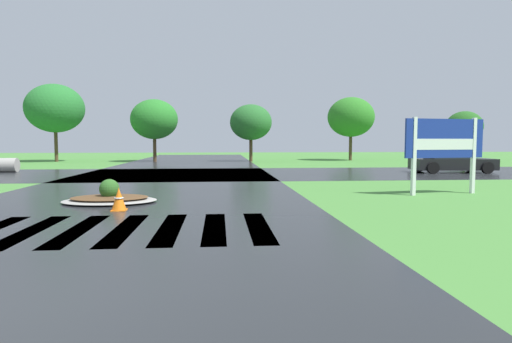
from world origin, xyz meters
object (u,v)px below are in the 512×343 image
(estate_billboard, at_px, (445,142))
(car_dark_suv, at_px, (451,162))
(traffic_cone, at_px, (119,200))
(median_island, at_px, (110,198))

(estate_billboard, xyz_separation_m, car_dark_suv, (5.42, 9.19, -1.14))
(car_dark_suv, bearing_deg, traffic_cone, -139.40)
(car_dark_suv, bearing_deg, median_island, -144.00)
(median_island, distance_m, traffic_cone, 1.58)
(median_island, xyz_separation_m, traffic_cone, (0.60, -1.46, 0.14))
(estate_billboard, height_order, car_dark_suv, estate_billboard)
(car_dark_suv, relative_size, traffic_cone, 7.51)
(estate_billboard, distance_m, traffic_cone, 10.35)
(estate_billboard, relative_size, median_island, 1.09)
(estate_billboard, distance_m, median_island, 10.71)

